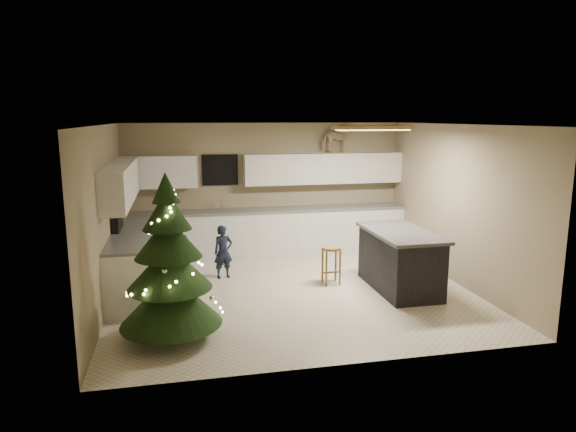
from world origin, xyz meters
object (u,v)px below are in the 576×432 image
at_px(christmas_tree, 169,272).
at_px(toddler, 223,252).
at_px(bar_stool, 331,256).
at_px(rocking_horse, 338,138).
at_px(island, 400,260).

height_order(christmas_tree, toddler, christmas_tree).
bearing_deg(christmas_tree, bar_stool, 32.27).
xyz_separation_m(bar_stool, christmas_tree, (-2.56, -1.61, 0.39)).
distance_m(bar_stool, toddler, 1.84).
relative_size(bar_stool, rocking_horse, 0.91).
height_order(island, toddler, island).
xyz_separation_m(island, bar_stool, (-0.99, 0.49, -0.01)).
bearing_deg(bar_stool, christmas_tree, -147.73).
xyz_separation_m(bar_stool, rocking_horse, (0.73, 2.07, 1.82)).
bearing_deg(christmas_tree, rocking_horse, 48.29).
xyz_separation_m(christmas_tree, rocking_horse, (3.28, 3.69, 1.44)).
bearing_deg(toddler, island, -37.62).
relative_size(island, bar_stool, 2.73).
bearing_deg(island, bar_stool, 153.66).
distance_m(island, christmas_tree, 3.74).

